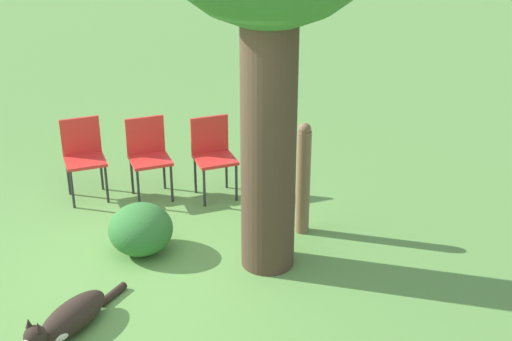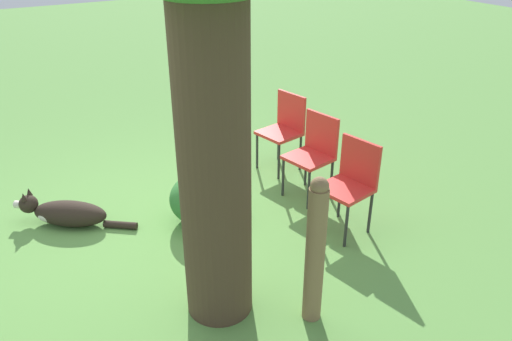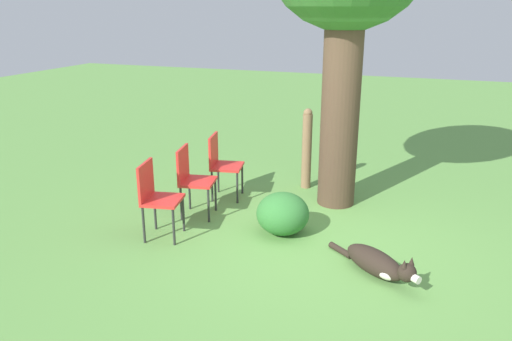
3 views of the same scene
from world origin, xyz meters
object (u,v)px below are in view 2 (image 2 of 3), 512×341
object	(u,v)px
fence_post	(315,251)
red_chair_2	(351,180)
red_chair_0	(284,126)
red_chair_1	(314,150)
dog	(65,213)

from	to	relation	value
fence_post	red_chair_2	size ratio (longest dim) A/B	1.32
red_chair_0	red_chair_1	bearing A→B (deg)	71.18
dog	red_chair_2	world-z (taller)	red_chair_2
red_chair_1	red_chair_2	xyz separation A→B (m)	(0.10, 0.73, 0.00)
fence_post	red_chair_2	world-z (taller)	fence_post
red_chair_0	red_chair_2	bearing A→B (deg)	71.18
fence_post	red_chair_2	distance (m)	1.32
fence_post	red_chair_0	size ratio (longest dim) A/B	1.32
dog	red_chair_2	distance (m)	2.84
red_chair_1	red_chair_2	distance (m)	0.73
fence_post	red_chair_0	xyz separation A→B (m)	(-1.22, -2.28, -0.07)
red_chair_0	red_chair_2	xyz separation A→B (m)	(0.19, 1.45, 0.00)
dog	red_chair_0	distance (m)	2.62
dog	red_chair_0	bearing A→B (deg)	-142.90
red_chair_0	red_chair_1	distance (m)	0.73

